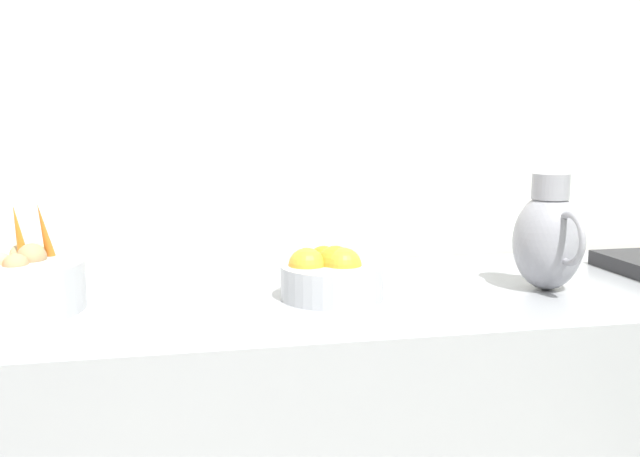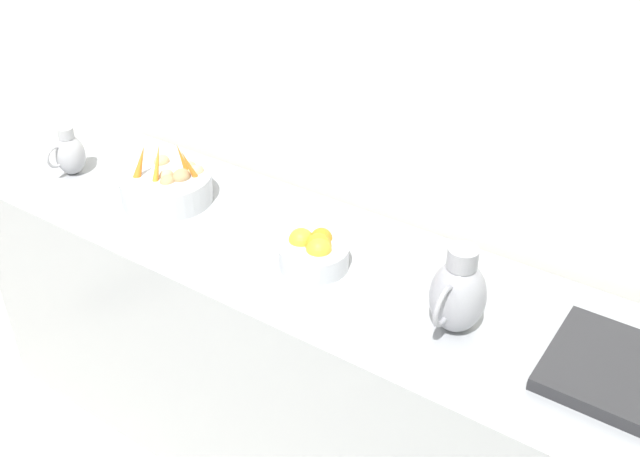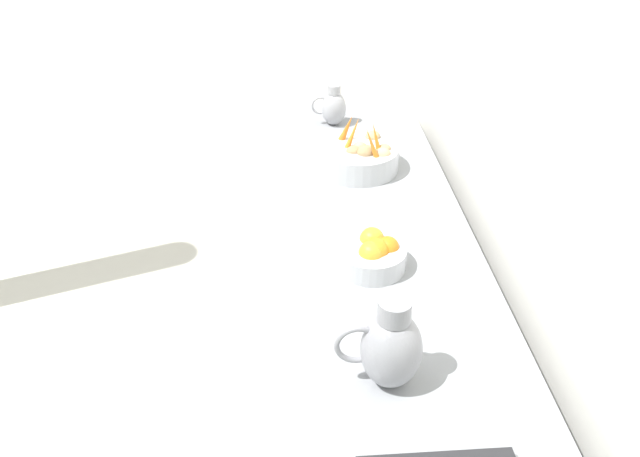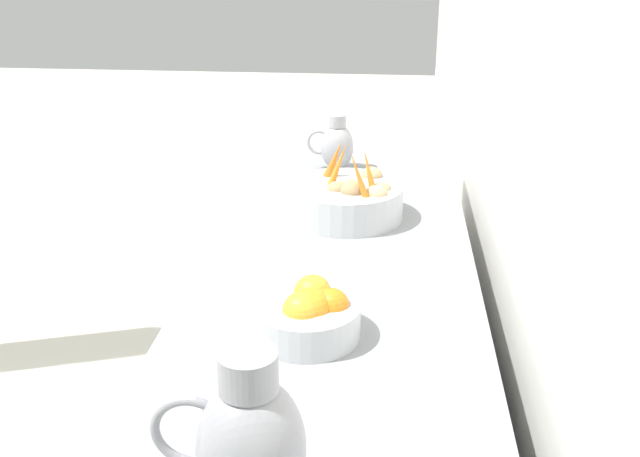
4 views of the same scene
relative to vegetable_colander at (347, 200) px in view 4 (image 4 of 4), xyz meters
name	(u,v)px [view 4 (image 4 of 4)]	position (x,y,z in m)	size (l,w,h in m)	color
vegetable_colander	(347,200)	(0.00, 0.00, 0.00)	(0.32, 0.32, 0.21)	#ADAFB5
orange_bowl	(309,315)	(0.03, 0.65, -0.01)	(0.21, 0.21, 0.11)	#ADAFB5
metal_pitcher_tall	(249,442)	(0.06, 1.12, 0.06)	(0.21, 0.15, 0.25)	gray
metal_pitcher_short	(337,145)	(0.06, -0.44, 0.03)	(0.16, 0.11, 0.18)	#939399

